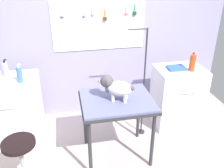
# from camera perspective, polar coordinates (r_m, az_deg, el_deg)

# --- Properties ---
(ground) EXTENTS (4.40, 4.00, 0.04)m
(ground) POSITION_cam_1_polar(r_m,az_deg,el_deg) (3.30, 0.14, -17.72)
(ground) COLOR #BEABA6
(rear_wall_panel) EXTENTS (4.00, 0.11, 2.30)m
(rear_wall_panel) POSITION_cam_1_polar(r_m,az_deg,el_deg) (3.79, -3.72, 9.31)
(rear_wall_panel) COLOR #9790BD
(rear_wall_panel) RESTS_ON ground
(grooming_table) EXTENTS (0.86, 0.69, 0.82)m
(grooming_table) POSITION_cam_1_polar(r_m,az_deg,el_deg) (2.96, 1.14, -4.95)
(grooming_table) COLOR #2D2D33
(grooming_table) RESTS_ON ground
(grooming_arm) EXTENTS (0.30, 0.11, 1.55)m
(grooming_arm) POSITION_cam_1_polar(r_m,az_deg,el_deg) (3.38, 7.11, -1.12)
(grooming_arm) COLOR #2D2D33
(grooming_arm) RESTS_ON ground
(dog) EXTENTS (0.41, 0.29, 0.30)m
(dog) POSITION_cam_1_polar(r_m,az_deg,el_deg) (2.83, 0.84, -0.73)
(dog) COLOR silver
(dog) RESTS_ON grooming_table
(counter_left) EXTENTS (0.80, 0.58, 0.93)m
(counter_left) POSITION_cam_1_polar(r_m,az_deg,el_deg) (3.63, -22.21, -5.71)
(counter_left) COLOR white
(counter_left) RESTS_ON ground
(cabinet_right) EXTENTS (0.68, 0.54, 0.91)m
(cabinet_right) POSITION_cam_1_polar(r_m,az_deg,el_deg) (3.84, 14.72, -2.78)
(cabinet_right) COLOR white
(cabinet_right) RESTS_ON ground
(stool) EXTENTS (0.35, 0.35, 0.62)m
(stool) POSITION_cam_1_polar(r_m,az_deg,el_deg) (2.85, -20.40, -14.06)
(stool) COLOR #9E9EA3
(stool) RESTS_ON ground
(detangler_spray) EXTENTS (0.06, 0.06, 0.24)m
(detangler_spray) POSITION_cam_1_polar(r_m,az_deg,el_deg) (3.45, -23.19, 3.04)
(detangler_spray) COLOR white
(detangler_spray) RESTS_ON counter_left
(conditioner_bottle) EXTENTS (0.07, 0.06, 0.24)m
(conditioner_bottle) POSITION_cam_1_polar(r_m,az_deg,el_deg) (3.23, -20.43, 2.02)
(conditioner_bottle) COLOR #4079B8
(conditioner_bottle) RESTS_ON counter_left
(soda_bottle) EXTENTS (0.08, 0.08, 0.26)m
(soda_bottle) POSITION_cam_1_polar(r_m,az_deg,el_deg) (3.58, 17.96, 4.75)
(soda_bottle) COLOR #BE461C
(soda_bottle) RESTS_ON cabinet_right
(supply_tray) EXTENTS (0.24, 0.18, 0.04)m
(supply_tray) POSITION_cam_1_polar(r_m,az_deg,el_deg) (3.61, 14.50, 3.60)
(supply_tray) COLOR blue
(supply_tray) RESTS_ON cabinet_right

